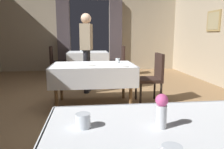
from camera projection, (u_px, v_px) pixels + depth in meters
name	position (u px, v px, depth m)	size (l,w,h in m)	color
ground	(95.00, 106.00, 3.90)	(10.08, 10.08, 0.00)	olive
wall_back	(90.00, 28.00, 7.71)	(6.40, 0.27, 3.00)	tan
dining_table_near	(175.00, 147.00, 1.17)	(1.44, 1.00, 0.75)	brown
dining_table_mid	(93.00, 70.00, 3.86)	(1.47, 0.97, 0.75)	brown
dining_table_far	(88.00, 55.00, 6.76)	(1.25, 1.02, 0.75)	brown
chair_mid_right	(153.00, 75.00, 4.05)	(0.44, 0.44, 0.93)	black
chair_far_left	(55.00, 60.00, 6.71)	(0.44, 0.44, 0.93)	black
chair_far_right	(120.00, 59.00, 6.87)	(0.44, 0.44, 0.93)	black
flower_vase_near	(161.00, 110.00, 1.19)	(0.07, 0.07, 0.20)	silver
glass_near_b	(83.00, 121.00, 1.20)	(0.08, 0.08, 0.08)	silver
plate_mid_a	(89.00, 65.00, 3.67)	(0.23, 0.23, 0.01)	white
glass_mid_b	(118.00, 61.00, 4.01)	(0.08, 0.08, 0.09)	silver
plate_mid_c	(123.00, 66.00, 3.59)	(0.19, 0.19, 0.01)	white
flower_vase_far	(85.00, 49.00, 6.55)	(0.07, 0.07, 0.20)	silver
glass_far_b	(81.00, 50.00, 6.91)	(0.07, 0.07, 0.08)	silver
person_waiter_by_doorway	(87.00, 46.00, 4.68)	(0.28, 0.40, 1.72)	black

